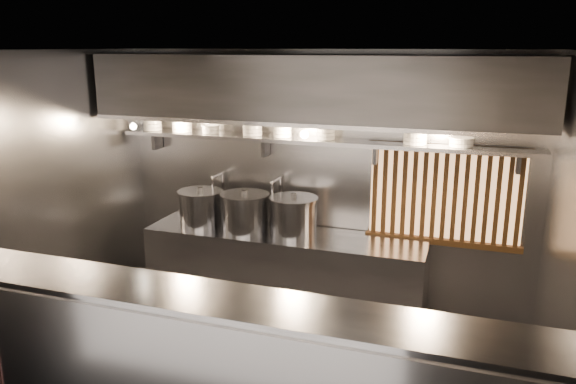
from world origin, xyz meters
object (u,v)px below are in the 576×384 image
Objects in this scene: pendant_bulb at (304,134)px; heat_lamp at (132,121)px; stock_pot_left at (245,212)px; stock_pot_mid at (201,208)px; stock_pot_right at (294,216)px.

heat_lamp is at bearing -169.00° from pendant_bulb.
stock_pot_left is at bearing 11.52° from heat_lamp.
pendant_bulb is 1.06m from stock_pot_left.
stock_pot_mid is at bearing 22.45° from heat_lamp.
stock_pot_left is (-0.62, -0.11, -0.85)m from pendant_bulb.
pendant_bulb is 0.37× the size of stock_pot_mid.
stock_pot_left reaches higher than stock_pot_mid.
heat_lamp is 1.83m from pendant_bulb.
stock_pot_left is 1.25× the size of stock_pot_mid.
stock_pot_mid is 1.07m from stock_pot_right.
stock_pot_right is at bearing -143.43° from pendant_bulb.
heat_lamp is at bearing -168.48° from stock_pot_left.
heat_lamp is 1.87× the size of pendant_bulb.
stock_pot_left is 1.17× the size of stock_pot_right.
stock_pot_mid is at bearing 177.68° from stock_pot_left.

